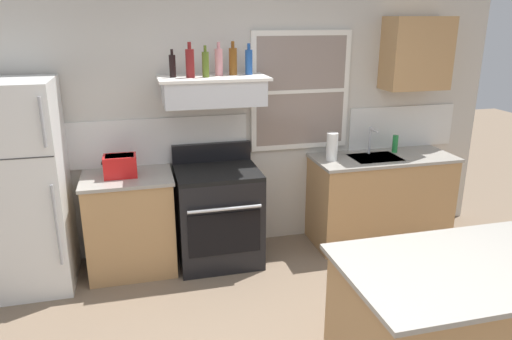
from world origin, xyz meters
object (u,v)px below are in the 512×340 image
at_px(stove_range, 218,215).
at_px(bottle_olive_oil_square, 206,64).
at_px(refrigerator, 21,188).
at_px(kitchen_island, 455,333).
at_px(bottle_red_label_wine, 190,63).
at_px(paper_towel_roll, 332,147).
at_px(toaster, 120,166).
at_px(bottle_balsamic_dark, 172,66).
at_px(bottle_blue_liqueur, 249,62).
at_px(bottle_amber_wine, 233,61).
at_px(dish_soap_bottle, 395,144).
at_px(bottle_rose_pink, 219,62).

distance_m(stove_range, bottle_olive_oil_square, 1.40).
bearing_deg(refrigerator, kitchen_island, -37.24).
bearing_deg(bottle_red_label_wine, paper_towel_roll, -0.83).
distance_m(toaster, paper_towel_roll, 1.99).
distance_m(bottle_balsamic_dark, bottle_olive_oil_square, 0.28).
bearing_deg(refrigerator, bottle_blue_liqueur, 4.90).
height_order(bottle_amber_wine, paper_towel_roll, bottle_amber_wine).
relative_size(toaster, dish_soap_bottle, 1.65).
height_order(bottle_balsamic_dark, bottle_rose_pink, bottle_rose_pink).
xyz_separation_m(bottle_amber_wine, dish_soap_bottle, (1.68, -0.01, -0.87)).
bearing_deg(stove_range, dish_soap_bottle, 4.18).
height_order(refrigerator, bottle_blue_liqueur, bottle_blue_liqueur).
bearing_deg(refrigerator, paper_towel_roll, 1.24).
bearing_deg(dish_soap_bottle, kitchen_island, -110.28).
relative_size(bottle_balsamic_dark, bottle_amber_wine, 0.81).
bearing_deg(stove_range, bottle_balsamic_dark, 161.74).
height_order(bottle_red_label_wine, bottle_blue_liqueur, bottle_red_label_wine).
xyz_separation_m(toaster, paper_towel_roll, (1.98, 0.01, 0.04)).
bearing_deg(bottle_blue_liqueur, bottle_amber_wine, 178.49).
bearing_deg(stove_range, bottle_blue_liqueur, 23.48).
distance_m(paper_towel_roll, dish_soap_bottle, 0.75).
distance_m(toaster, dish_soap_bottle, 2.73).
height_order(bottle_rose_pink, paper_towel_roll, bottle_rose_pink).
height_order(bottle_balsamic_dark, paper_towel_roll, bottle_balsamic_dark).
bearing_deg(toaster, stove_range, -2.00).
bearing_deg(toaster, bottle_rose_pink, 6.94).
distance_m(stove_range, bottle_balsamic_dark, 1.43).
height_order(toaster, paper_towel_roll, paper_towel_roll).
bearing_deg(stove_range, bottle_rose_pink, 64.94).
bearing_deg(bottle_rose_pink, bottle_blue_liqueur, 1.48).
bearing_deg(paper_towel_roll, bottle_rose_pink, 174.51).
distance_m(bottle_balsamic_dark, dish_soap_bottle, 2.38).
relative_size(paper_towel_roll, kitchen_island, 0.19).
distance_m(bottle_olive_oil_square, paper_towel_roll, 1.45).
relative_size(stove_range, paper_towel_roll, 4.04).
xyz_separation_m(stove_range, kitchen_island, (1.06, -2.08, -0.01)).
relative_size(bottle_red_label_wine, paper_towel_roll, 1.10).
bearing_deg(kitchen_island, paper_towel_roll, 87.86).
height_order(bottle_olive_oil_square, bottle_amber_wine, bottle_amber_wine).
xyz_separation_m(bottle_red_label_wine, bottle_rose_pink, (0.26, 0.08, -0.00)).
height_order(bottle_red_label_wine, bottle_rose_pink, bottle_red_label_wine).
height_order(stove_range, bottle_amber_wine, bottle_amber_wine).
xyz_separation_m(refrigerator, bottle_rose_pink, (1.72, 0.16, 0.98)).
height_order(paper_towel_roll, dish_soap_bottle, paper_towel_roll).
relative_size(bottle_olive_oil_square, dish_soap_bottle, 1.49).
relative_size(bottle_olive_oil_square, bottle_blue_liqueur, 0.98).
distance_m(toaster, bottle_rose_pink, 1.26).
bearing_deg(bottle_blue_liqueur, refrigerator, -175.10).
xyz_separation_m(dish_soap_bottle, kitchen_island, (-0.82, -2.22, -0.54)).
xyz_separation_m(bottle_olive_oil_square, bottle_amber_wine, (0.26, 0.11, 0.01)).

